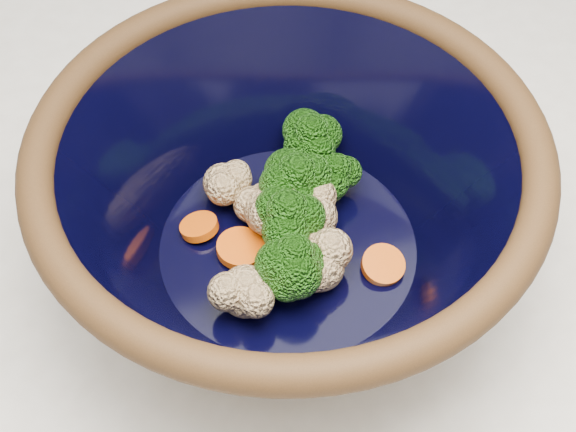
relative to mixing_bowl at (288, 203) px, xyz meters
name	(u,v)px	position (x,y,z in m)	size (l,w,h in m)	color
mixing_bowl	(288,203)	(0.00, 0.00, 0.00)	(0.40, 0.40, 0.14)	black
vegetable_pile	(292,214)	(0.00, 0.01, -0.02)	(0.13, 0.14, 0.06)	#608442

